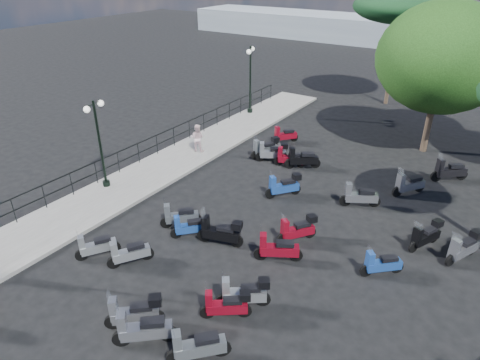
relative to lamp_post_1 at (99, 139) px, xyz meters
The scene contains 33 objects.
ground 7.68m from the lamp_post_1, ahead, with size 120.00×120.00×0.00m, color black.
sidewalk 4.38m from the lamp_post_1, 78.24° to the left, with size 3.00×30.00×0.15m, color slate.
railing 3.77m from the lamp_post_1, 99.41° to the left, with size 0.04×26.04×1.10m.
lamp_post_1 is the anchor object (origin of this frame).
lamp_post_2 12.83m from the lamp_post_1, 90.79° to the left, with size 0.66×1.26×4.47m.
pedestrian_far 5.89m from the lamp_post_1, 79.66° to the left, with size 0.75×0.58×1.54m, color silver.
scooter_1 5.69m from the lamp_post_1, 44.44° to the right, with size 0.97×1.41×1.28m.
scooter_2 6.42m from the lamp_post_1, 33.36° to the right, with size 0.99×1.47×1.32m.
scooter_3 6.18m from the lamp_post_1, ahead, with size 1.12×1.19×1.23m.
scooter_4 8.77m from the lamp_post_1, 54.33° to the left, with size 1.55×1.07×1.38m.
scooter_5 10.72m from the lamp_post_1, 66.01° to the left, with size 1.12×1.37×1.32m.
scooter_6 10.02m from the lamp_post_1, 34.90° to the right, with size 1.46×1.29×1.46m.
scooter_7 5.42m from the lamp_post_1, ahead, with size 1.28×1.24×1.34m.
scooter_8 8.53m from the lamp_post_1, 28.55° to the left, with size 1.20×1.45×1.37m.
scooter_9 9.37m from the lamp_post_1, 48.72° to the left, with size 1.61×0.77×1.33m.
scooter_10 8.69m from the lamp_post_1, 58.72° to the left, with size 1.03×1.57×1.38m.
scooter_11 9.30m from the lamp_post_1, 35.58° to the right, with size 1.42×1.29×1.39m.
scooter_12 11.16m from the lamp_post_1, 28.44° to the right, with size 1.30×1.36×1.41m.
scooter_13 7.37m from the lamp_post_1, ahead, with size 1.76×0.83×1.44m.
scooter_14 9.66m from the lamp_post_1, ahead, with size 1.11×1.45×1.33m.
scooter_15 9.92m from the lamp_post_1, 46.72° to the left, with size 1.57×1.20×1.48m.
scooter_17 10.25m from the lamp_post_1, 20.55° to the right, with size 1.35×1.07×1.25m.
scooter_18 10.19m from the lamp_post_1, 16.49° to the right, with size 1.47×1.15×1.36m.
scooter_19 9.54m from the lamp_post_1, ahead, with size 1.57×1.03×1.40m.
scooter_20 11.75m from the lamp_post_1, 25.57° to the left, with size 1.59×1.03×1.42m.
scooter_21 16.55m from the lamp_post_1, 36.47° to the left, with size 1.51×1.30×1.49m.
scooter_24 12.86m from the lamp_post_1, ahead, with size 1.21×1.15×1.26m.
scooter_25 15.34m from the lamp_post_1, 12.98° to the left, with size 0.93×1.60×1.36m.
scooter_26 14.11m from the lamp_post_1, 14.45° to the left, with size 0.89×1.53×1.31m.
scooter_27 14.13m from the lamp_post_1, 31.38° to the left, with size 1.14×1.55×1.44m.
broadleaf_tree 17.40m from the lamp_post_1, 48.66° to the left, with size 6.66×6.66×7.98m.
pine_2 22.11m from the lamp_post_1, 71.34° to the left, with size 6.44×6.44×7.89m.
distant_hills 46.15m from the lamp_post_1, 80.97° to the left, with size 70.00×8.00×3.00m, color gray.
Camera 1 is at (7.82, -11.83, 9.68)m, focal length 32.00 mm.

